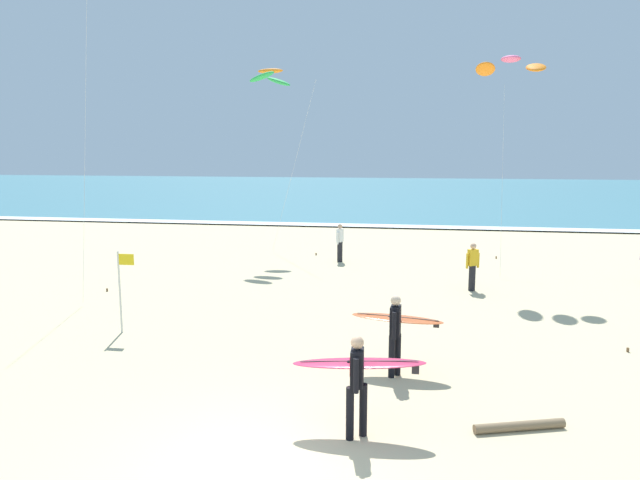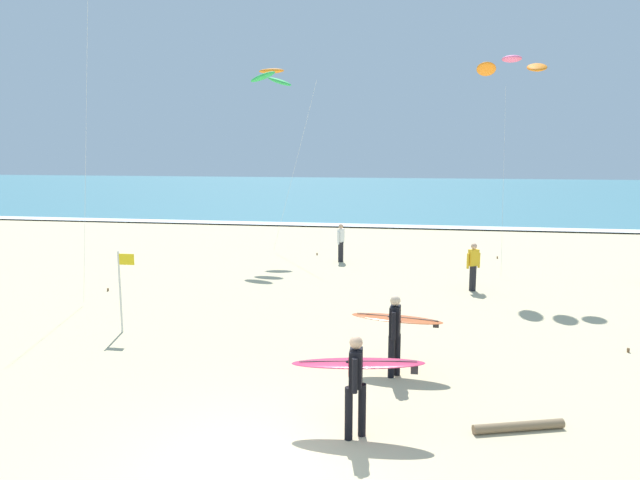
{
  "view_description": "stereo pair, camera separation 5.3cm",
  "coord_description": "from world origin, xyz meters",
  "px_view_note": "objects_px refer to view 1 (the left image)",
  "views": [
    {
      "loc": [
        2.33,
        -7.58,
        4.61
      ],
      "look_at": [
        0.08,
        6.07,
        2.43
      ],
      "focal_mm": 32.39,
      "sensor_mm": 36.0,
      "label": 1
    },
    {
      "loc": [
        2.39,
        -7.57,
        4.61
      ],
      "look_at": [
        0.08,
        6.07,
        2.43
      ],
      "focal_mm": 32.39,
      "sensor_mm": 36.0,
      "label": 2
    }
  ],
  "objects_px": {
    "surfer_lead": "(396,325)",
    "driftwood_log": "(519,426)",
    "kite_arc_rose_mid": "(511,66)",
    "lifeguard_flag": "(122,284)",
    "surfer_trailing": "(358,372)",
    "bystander_white_top": "(340,242)",
    "bystander_yellow_top": "(472,266)",
    "kite_arc_amber_far": "(271,77)"
  },
  "relations": [
    {
      "from": "surfer_lead",
      "to": "driftwood_log",
      "type": "distance_m",
      "value": 3.19
    },
    {
      "from": "surfer_lead",
      "to": "kite_arc_rose_mid",
      "type": "height_order",
      "value": "kite_arc_rose_mid"
    },
    {
      "from": "lifeguard_flag",
      "to": "surfer_trailing",
      "type": "bearing_deg",
      "value": -33.71
    },
    {
      "from": "surfer_lead",
      "to": "lifeguard_flag",
      "type": "bearing_deg",
      "value": 167.07
    },
    {
      "from": "kite_arc_rose_mid",
      "to": "bystander_white_top",
      "type": "bearing_deg",
      "value": 159.4
    },
    {
      "from": "surfer_trailing",
      "to": "bystander_yellow_top",
      "type": "height_order",
      "value": "surfer_trailing"
    },
    {
      "from": "lifeguard_flag",
      "to": "kite_arc_rose_mid",
      "type": "bearing_deg",
      "value": 37.46
    },
    {
      "from": "surfer_trailing",
      "to": "bystander_white_top",
      "type": "distance_m",
      "value": 14.62
    },
    {
      "from": "kite_arc_amber_far",
      "to": "driftwood_log",
      "type": "bearing_deg",
      "value": -62.6
    },
    {
      "from": "surfer_trailing",
      "to": "driftwood_log",
      "type": "relative_size",
      "value": 1.42
    },
    {
      "from": "kite_arc_rose_mid",
      "to": "driftwood_log",
      "type": "xyz_separation_m",
      "value": [
        -1.28,
        -11.66,
        -7.35
      ]
    },
    {
      "from": "surfer_lead",
      "to": "kite_arc_amber_far",
      "type": "distance_m",
      "value": 16.15
    },
    {
      "from": "surfer_lead",
      "to": "driftwood_log",
      "type": "xyz_separation_m",
      "value": [
        2.12,
        -2.17,
        -0.96
      ]
    },
    {
      "from": "bystander_yellow_top",
      "to": "driftwood_log",
      "type": "relative_size",
      "value": 1.01
    },
    {
      "from": "kite_arc_rose_mid",
      "to": "bystander_white_top",
      "type": "distance_m",
      "value": 9.29
    },
    {
      "from": "surfer_lead",
      "to": "driftwood_log",
      "type": "height_order",
      "value": "surfer_lead"
    },
    {
      "from": "lifeguard_flag",
      "to": "driftwood_log",
      "type": "distance_m",
      "value": 9.86
    },
    {
      "from": "surfer_trailing",
      "to": "kite_arc_amber_far",
      "type": "bearing_deg",
      "value": 108.67
    },
    {
      "from": "bystander_white_top",
      "to": "lifeguard_flag",
      "type": "height_order",
      "value": "lifeguard_flag"
    },
    {
      "from": "kite_arc_amber_far",
      "to": "driftwood_log",
      "type": "relative_size",
      "value": 5.11
    },
    {
      "from": "kite_arc_amber_far",
      "to": "surfer_trailing",
      "type": "bearing_deg",
      "value": -71.33
    },
    {
      "from": "surfer_trailing",
      "to": "bystander_white_top",
      "type": "xyz_separation_m",
      "value": [
        -2.17,
        14.46,
        -0.23
      ]
    },
    {
      "from": "bystander_white_top",
      "to": "kite_arc_amber_far",
      "type": "bearing_deg",
      "value": 153.21
    },
    {
      "from": "bystander_yellow_top",
      "to": "lifeguard_flag",
      "type": "bearing_deg",
      "value": -146.73
    },
    {
      "from": "kite_arc_amber_far",
      "to": "bystander_yellow_top",
      "type": "height_order",
      "value": "kite_arc_amber_far"
    },
    {
      "from": "surfer_lead",
      "to": "surfer_trailing",
      "type": "bearing_deg",
      "value": -101.19
    },
    {
      "from": "surfer_trailing",
      "to": "bystander_yellow_top",
      "type": "bearing_deg",
      "value": 74.9
    },
    {
      "from": "kite_arc_amber_far",
      "to": "lifeguard_flag",
      "type": "distance_m",
      "value": 13.52
    },
    {
      "from": "surfer_trailing",
      "to": "bystander_white_top",
      "type": "height_order",
      "value": "surfer_trailing"
    },
    {
      "from": "kite_arc_amber_far",
      "to": "lifeguard_flag",
      "type": "bearing_deg",
      "value": -94.53
    },
    {
      "from": "bystander_white_top",
      "to": "lifeguard_flag",
      "type": "bearing_deg",
      "value": -112.43
    },
    {
      "from": "surfer_lead",
      "to": "bystander_white_top",
      "type": "distance_m",
      "value": 12.09
    },
    {
      "from": "kite_arc_amber_far",
      "to": "lifeguard_flag",
      "type": "xyz_separation_m",
      "value": [
        -0.94,
        -11.85,
        -6.45
      ]
    },
    {
      "from": "surfer_lead",
      "to": "kite_arc_amber_far",
      "type": "bearing_deg",
      "value": 113.96
    },
    {
      "from": "kite_arc_rose_mid",
      "to": "lifeguard_flag",
      "type": "distance_m",
      "value": 14.38
    },
    {
      "from": "surfer_trailing",
      "to": "lifeguard_flag",
      "type": "bearing_deg",
      "value": 146.29
    },
    {
      "from": "driftwood_log",
      "to": "kite_arc_amber_far",
      "type": "bearing_deg",
      "value": 117.4
    },
    {
      "from": "bystander_white_top",
      "to": "driftwood_log",
      "type": "bearing_deg",
      "value": -70.94
    },
    {
      "from": "surfer_trailing",
      "to": "kite_arc_amber_far",
      "type": "relative_size",
      "value": 0.28
    },
    {
      "from": "kite_arc_amber_far",
      "to": "driftwood_log",
      "type": "height_order",
      "value": "kite_arc_amber_far"
    },
    {
      "from": "kite_arc_amber_far",
      "to": "driftwood_log",
      "type": "distance_m",
      "value": 19.17
    },
    {
      "from": "bystander_yellow_top",
      "to": "lifeguard_flag",
      "type": "xyz_separation_m",
      "value": [
        -9.15,
        -6.0,
        0.45
      ]
    }
  ]
}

